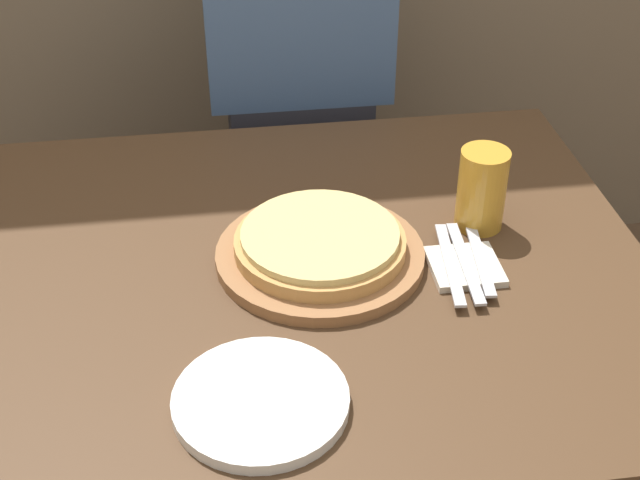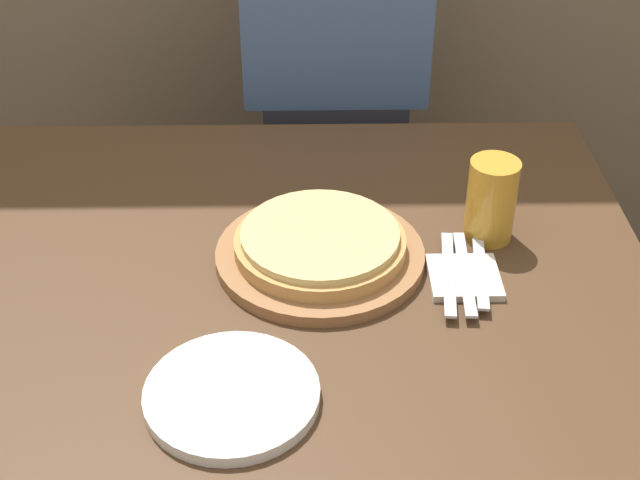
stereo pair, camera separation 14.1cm
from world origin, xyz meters
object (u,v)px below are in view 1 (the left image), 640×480
(dinner_plate, at_px, (261,401))
(dinner_knife, at_px, (465,262))
(pizza_on_board, at_px, (320,248))
(spoon, at_px, (481,261))
(diner_person, at_px, (299,110))
(beer_glass, at_px, (482,186))
(fork, at_px, (450,264))

(dinner_plate, bearing_deg, dinner_knife, 36.04)
(pizza_on_board, xyz_separation_m, spoon, (0.25, -0.06, -0.01))
(dinner_knife, bearing_deg, diner_person, 103.85)
(beer_glass, bearing_deg, dinner_plate, -137.22)
(pizza_on_board, relative_size, fork, 1.57)
(dinner_plate, distance_m, spoon, 0.45)
(fork, relative_size, dinner_knife, 1.00)
(fork, bearing_deg, dinner_plate, -141.90)
(fork, xyz_separation_m, spoon, (0.05, -0.00, 0.00))
(pizza_on_board, distance_m, spoon, 0.26)
(spoon, bearing_deg, dinner_knife, 180.00)
(beer_glass, height_order, spoon, beer_glass)
(dinner_plate, height_order, diner_person, diner_person)
(dinner_knife, bearing_deg, dinner_plate, -143.96)
(pizza_on_board, bearing_deg, dinner_knife, -14.20)
(pizza_on_board, xyz_separation_m, dinner_plate, (-0.12, -0.31, -0.02))
(pizza_on_board, distance_m, dinner_plate, 0.33)
(dinner_knife, bearing_deg, fork, 180.00)
(fork, xyz_separation_m, diner_person, (-0.15, 0.73, -0.08))
(dinner_plate, relative_size, spoon, 1.29)
(dinner_knife, bearing_deg, beer_glass, 64.97)
(pizza_on_board, relative_size, dinner_plate, 1.43)
(dinner_plate, bearing_deg, fork, 38.10)
(beer_glass, bearing_deg, dinner_knife, -115.03)
(beer_glass, relative_size, dinner_knife, 0.66)
(spoon, height_order, diner_person, diner_person)
(spoon, bearing_deg, dinner_plate, -145.84)
(beer_glass, xyz_separation_m, diner_person, (-0.24, 0.61, -0.15))
(dinner_knife, distance_m, spoon, 0.03)
(diner_person, bearing_deg, beer_glass, -68.75)
(dinner_knife, relative_size, spoon, 1.17)
(dinner_knife, xyz_separation_m, diner_person, (-0.18, 0.73, -0.08))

